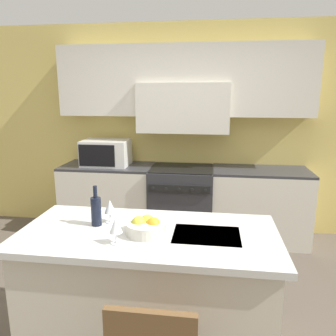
{
  "coord_description": "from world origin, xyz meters",
  "views": [
    {
      "loc": [
        0.37,
        -2.18,
        1.83
      ],
      "look_at": [
        -0.02,
        0.68,
        1.17
      ],
      "focal_mm": 35.0,
      "sensor_mm": 36.0,
      "label": 1
    }
  ],
  "objects_px": {
    "microwave": "(106,153)",
    "wine_bottle": "(96,210)",
    "range_stove": "(182,203)",
    "fruit_bowl": "(146,226)",
    "wine_glass_near": "(116,226)",
    "wine_glass_far": "(110,207)"
  },
  "relations": [
    {
      "from": "fruit_bowl",
      "to": "wine_glass_far",
      "type": "bearing_deg",
      "value": 152.37
    },
    {
      "from": "wine_glass_far",
      "to": "wine_glass_near",
      "type": "bearing_deg",
      "value": -66.62
    },
    {
      "from": "microwave",
      "to": "fruit_bowl",
      "type": "xyz_separation_m",
      "value": [
        0.93,
        -2.01,
        -0.11
      ]
    },
    {
      "from": "wine_bottle",
      "to": "fruit_bowl",
      "type": "xyz_separation_m",
      "value": [
        0.38,
        -0.09,
        -0.06
      ]
    },
    {
      "from": "wine_bottle",
      "to": "wine_glass_far",
      "type": "relative_size",
      "value": 1.71
    },
    {
      "from": "range_stove",
      "to": "wine_glass_near",
      "type": "distance_m",
      "value": 2.24
    },
    {
      "from": "microwave",
      "to": "wine_bottle",
      "type": "xyz_separation_m",
      "value": [
        0.56,
        -1.92,
        -0.05
      ]
    },
    {
      "from": "wine_bottle",
      "to": "microwave",
      "type": "bearing_deg",
      "value": 106.21
    },
    {
      "from": "wine_glass_near",
      "to": "fruit_bowl",
      "type": "relative_size",
      "value": 0.62
    },
    {
      "from": "range_stove",
      "to": "microwave",
      "type": "bearing_deg",
      "value": 178.91
    },
    {
      "from": "microwave",
      "to": "wine_glass_far",
      "type": "height_order",
      "value": "microwave"
    },
    {
      "from": "microwave",
      "to": "fruit_bowl",
      "type": "relative_size",
      "value": 2.16
    },
    {
      "from": "fruit_bowl",
      "to": "wine_glass_near",
      "type": "bearing_deg",
      "value": -132.04
    },
    {
      "from": "range_stove",
      "to": "wine_bottle",
      "type": "distance_m",
      "value": 2.03
    },
    {
      "from": "range_stove",
      "to": "microwave",
      "type": "height_order",
      "value": "microwave"
    },
    {
      "from": "wine_bottle",
      "to": "wine_glass_near",
      "type": "height_order",
      "value": "wine_bottle"
    },
    {
      "from": "wine_glass_far",
      "to": "microwave",
      "type": "bearing_deg",
      "value": 108.98
    },
    {
      "from": "wine_glass_near",
      "to": "wine_glass_far",
      "type": "distance_m",
      "value": 0.35
    },
    {
      "from": "range_stove",
      "to": "wine_bottle",
      "type": "bearing_deg",
      "value": -102.62
    },
    {
      "from": "microwave",
      "to": "fruit_bowl",
      "type": "height_order",
      "value": "microwave"
    },
    {
      "from": "microwave",
      "to": "wine_glass_near",
      "type": "bearing_deg",
      "value": -70.35
    },
    {
      "from": "range_stove",
      "to": "fruit_bowl",
      "type": "bearing_deg",
      "value": -91.44
    }
  ]
}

